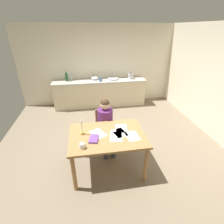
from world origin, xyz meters
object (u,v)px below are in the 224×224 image
dining_table (107,139)px  wine_glass_near_sink (101,76)px  wine_glass_by_kettle (98,76)px  bottle_oil (67,77)px  coffee_mug (82,146)px  chair_at_table (105,127)px  candlestick (82,130)px  wine_glass_back_left (95,76)px  stovetop_kettle (131,76)px  book_magazine (94,139)px  person_seated (106,123)px  wine_glass_back_right (92,76)px  bottle_vinegar (70,77)px  mixing_bowl (95,78)px  teacup_on_counter (100,80)px  sink_unit (113,79)px

dining_table → wine_glass_near_sink: bearing=86.0°
wine_glass_by_kettle → wine_glass_near_sink: bearing=0.0°
bottle_oil → wine_glass_by_kettle: (1.02, 0.09, -0.02)m
coffee_mug → chair_at_table: bearing=65.1°
candlestick → bottle_oil: bottle_oil is taller
wine_glass_back_left → stovetop_kettle: bearing=-7.1°
book_magazine → person_seated: bearing=79.6°
person_seated → wine_glass_by_kettle: 2.60m
candlestick → wine_glass_near_sink: candlestick is taller
bottle_oil → wine_glass_back_right: bearing=6.3°
chair_at_table → bottle_vinegar: 2.56m
wine_glass_back_left → wine_glass_back_right: 0.13m
bottle_vinegar → wine_glass_back_left: size_ratio=1.77×
wine_glass_near_sink → stovetop_kettle: bearing=-8.5°
bottle_oil → candlestick: bearing=-81.0°
stovetop_kettle → bottle_vinegar: bearing=177.4°
candlestick → wine_glass_back_right: candlestick is taller
bottle_vinegar → mixing_bowl: 0.80m
wine_glass_near_sink → teacup_on_counter: (-0.05, -0.30, -0.05)m
sink_unit → bottle_oil: 1.53m
chair_at_table → candlestick: size_ratio=3.00×
mixing_bowl → stovetop_kettle: size_ratio=1.02×
teacup_on_counter → dining_table: bearing=-93.5°
candlestick → sink_unit: size_ratio=0.81×
chair_at_table → teacup_on_counter: bearing=86.3°
bottle_vinegar → stovetop_kettle: bearing=-2.6°
candlestick → mixing_bowl: candlestick is taller
chair_at_table → bottle_oil: bearing=112.0°
coffee_mug → bottle_oil: size_ratio=0.38×
coffee_mug → wine_glass_by_kettle: (0.55, 3.45, 0.19)m
person_seated → wine_glass_by_kettle: bearing=88.5°
mixing_bowl → book_magazine: bearing=-94.5°
sink_unit → wine_glass_near_sink: size_ratio=2.34×
bottle_oil → mixing_bowl: 0.92m
dining_table → teacup_on_counter: (0.17, 2.84, 0.29)m
coffee_mug → mixing_bowl: (0.45, 3.38, 0.14)m
chair_at_table → wine_glass_near_sink: (0.18, 2.43, 0.52)m
book_magazine → bottle_oil: bearing=114.8°
candlestick → chair_at_table: bearing=53.5°
person_seated → wine_glass_back_right: size_ratio=7.76×
person_seated → dining_table: bearing=-94.9°
wine_glass_by_kettle → wine_glass_back_right: same height
bottle_vinegar → wine_glass_back_right: 0.69m
chair_at_table → candlestick: bearing=-126.5°
wine_glass_near_sink → mixing_bowl: bearing=-160.8°
wine_glass_by_kettle → wine_glass_back_right: 0.21m
book_magazine → mixing_bowl: bearing=98.4°
book_magazine → wine_glass_back_left: wine_glass_back_left is taller
bottle_vinegar → teacup_on_counter: bearing=-14.2°
bottle_oil → sink_unit: bearing=-2.1°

